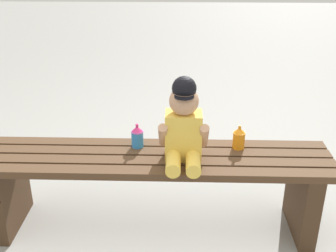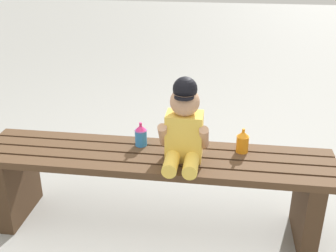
# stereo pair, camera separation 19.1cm
# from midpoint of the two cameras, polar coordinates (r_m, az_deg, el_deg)

# --- Properties ---
(ground_plane) EXTENTS (16.00, 16.00, 0.00)m
(ground_plane) POSITION_cam_midpoint_polar(r_m,az_deg,el_deg) (2.27, -4.28, -13.53)
(ground_plane) COLOR #999993
(park_bench) EXTENTS (1.73, 0.36, 0.43)m
(park_bench) POSITION_cam_midpoint_polar(r_m,az_deg,el_deg) (2.10, -4.53, -7.21)
(park_bench) COLOR #513823
(park_bench) RESTS_ON ground_plane
(child_figure) EXTENTS (0.23, 0.27, 0.40)m
(child_figure) POSITION_cam_midpoint_polar(r_m,az_deg,el_deg) (1.92, -0.69, 0.07)
(child_figure) COLOR #F2C64C
(child_figure) RESTS_ON park_bench
(sippy_cup_left) EXTENTS (0.06, 0.06, 0.12)m
(sippy_cup_left) POSITION_cam_midpoint_polar(r_m,az_deg,el_deg) (2.10, -6.79, -1.44)
(sippy_cup_left) COLOR #338CE5
(sippy_cup_left) RESTS_ON park_bench
(sippy_cup_right) EXTENTS (0.06, 0.06, 0.12)m
(sippy_cup_right) POSITION_cam_midpoint_polar(r_m,az_deg,el_deg) (2.09, 7.08, -1.63)
(sippy_cup_right) COLOR orange
(sippy_cup_right) RESTS_ON park_bench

